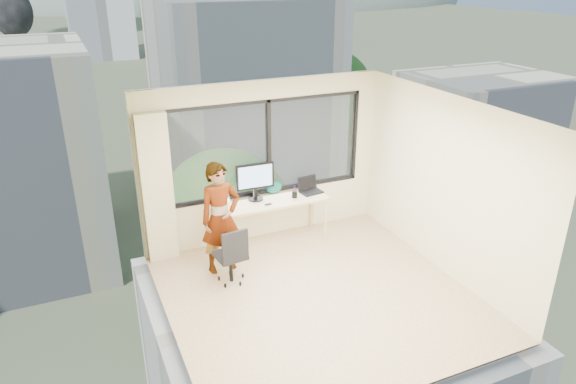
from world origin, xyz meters
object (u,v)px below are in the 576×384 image
game_console (219,201)px  laptop (311,186)px  person (220,218)px  monitor (255,181)px  desk (272,221)px  chair (230,254)px  handbag (274,187)px

game_console → laptop: 1.53m
person → monitor: person is taller
game_console → laptop: laptop is taller
person → laptop: bearing=8.3°
person → monitor: (0.76, 0.60, 0.22)m
desk → game_console: size_ratio=5.31×
chair → person: 0.55m
handbag → desk: bearing=-120.1°
game_console → handbag: (0.95, 0.03, 0.06)m
monitor → chair: bearing=-125.6°
chair → monitor: bearing=45.1°
desk → monitor: 0.73m
monitor → laptop: size_ratio=1.65×
laptop → desk: bearing=174.2°
chair → laptop: laptop is taller
chair → laptop: bearing=20.1°
chair → monitor: size_ratio=1.44×
chair → person: size_ratio=0.53×
laptop → handbag: size_ratio=1.39×
game_console → monitor: bearing=5.0°
person → laptop: size_ratio=4.45×
person → monitor: size_ratio=2.70×
monitor → game_console: size_ratio=1.82×
monitor → laptop: (0.94, -0.11, -0.19)m
monitor → laptop: monitor is taller
desk → handbag: size_ratio=6.65×
desk → laptop: size_ratio=4.79×
desk → person: 1.18m
game_console → chair: bearing=-86.2°
laptop → monitor: bearing=165.6°
desk → chair: bearing=-138.9°
desk → chair: size_ratio=2.02×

